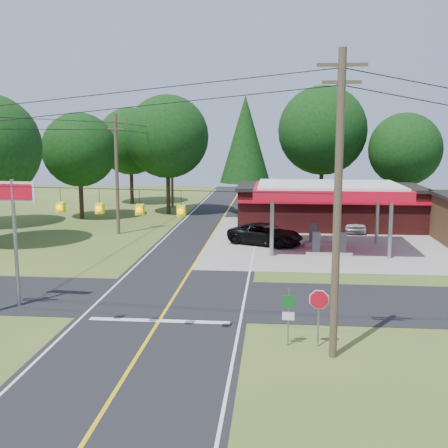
# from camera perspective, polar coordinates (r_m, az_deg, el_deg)

# --- Properties ---
(ground) EXTENTS (120.00, 120.00, 0.00)m
(ground) POSITION_cam_1_polar(r_m,az_deg,el_deg) (29.53, -5.17, -7.52)
(ground) COLOR #405B20
(ground) RESTS_ON ground
(main_highway) EXTENTS (8.00, 120.00, 0.02)m
(main_highway) POSITION_cam_1_polar(r_m,az_deg,el_deg) (29.53, -5.17, -7.50)
(main_highway) COLOR black
(main_highway) RESTS_ON ground
(cross_road) EXTENTS (70.00, 7.00, 0.02)m
(cross_road) POSITION_cam_1_polar(r_m,az_deg,el_deg) (29.53, -5.17, -7.50)
(cross_road) COLOR black
(cross_road) RESTS_ON ground
(lane_center_yellow) EXTENTS (0.15, 110.00, 0.00)m
(lane_center_yellow) POSITION_cam_1_polar(r_m,az_deg,el_deg) (29.53, -5.17, -7.47)
(lane_center_yellow) COLOR yellow
(lane_center_yellow) RESTS_ON main_highway
(gas_canopy) EXTENTS (10.60, 7.40, 4.88)m
(gas_canopy) POSITION_cam_1_polar(r_m,az_deg,el_deg) (41.18, 10.54, 3.22)
(gas_canopy) COLOR gray
(gas_canopy) RESTS_ON ground
(convenience_store) EXTENTS (16.40, 7.55, 3.80)m
(convenience_store) POSITION_cam_1_polar(r_m,az_deg,el_deg) (51.42, 10.58, 1.78)
(convenience_store) COLOR #521817
(convenience_store) RESTS_ON ground
(utility_pole_near_right) EXTENTS (1.80, 0.30, 11.50)m
(utility_pole_near_right) POSITION_cam_1_polar(r_m,az_deg,el_deg) (21.07, 11.47, 2.08)
(utility_pole_near_right) COLOR #473828
(utility_pole_near_right) RESTS_ON ground
(utility_pole_far_left) EXTENTS (1.80, 0.30, 10.00)m
(utility_pole_far_left) POSITION_cam_1_polar(r_m,az_deg,el_deg) (47.77, -10.84, 5.17)
(utility_pole_far_left) COLOR #473828
(utility_pole_far_left) RESTS_ON ground
(utility_pole_north) EXTENTS (0.30, 0.30, 9.50)m
(utility_pole_north) POSITION_cam_1_polar(r_m,az_deg,el_deg) (63.98, -5.31, 5.91)
(utility_pole_north) COLOR #473828
(utility_pole_north) RESTS_ON ground
(overhead_beacons) EXTENTS (17.04, 2.04, 1.03)m
(overhead_beacons) POSITION_cam_1_polar(r_m,az_deg,el_deg) (22.77, -10.61, 3.29)
(overhead_beacons) COLOR black
(overhead_beacons) RESTS_ON ground
(treeline_backdrop) EXTENTS (70.27, 51.59, 13.30)m
(treeline_backdrop) POSITION_cam_1_polar(r_m,az_deg,el_deg) (51.99, 0.44, 8.18)
(treeline_backdrop) COLOR #332316
(treeline_backdrop) RESTS_ON ground
(suv_car) EXTENTS (7.61, 7.61, 1.60)m
(suv_car) POSITION_cam_1_polar(r_m,az_deg,el_deg) (42.99, 4.24, -1.06)
(suv_car) COLOR black
(suv_car) RESTS_ON ground
(sedan_car) EXTENTS (4.50, 4.50, 1.49)m
(sedan_car) POSITION_cam_1_polar(r_m,az_deg,el_deg) (49.87, 13.04, 0.11)
(sedan_car) COLOR silver
(sedan_car) RESTS_ON ground
(big_stop_sign) EXTENTS (2.34, 0.30, 6.30)m
(big_stop_sign) POSITION_cam_1_polar(r_m,az_deg,el_deg) (28.96, -20.59, 0.96)
(big_stop_sign) COLOR gray
(big_stop_sign) RESTS_ON ground
(octagonal_stop_sign) EXTENTS (0.83, 0.09, 2.38)m
(octagonal_stop_sign) POSITION_cam_1_polar(r_m,az_deg,el_deg) (22.87, 9.61, -8.04)
(octagonal_stop_sign) COLOR gray
(octagonal_stop_sign) RESTS_ON ground
(route_sign_post) EXTENTS (0.49, 0.10, 2.40)m
(route_sign_post) POSITION_cam_1_polar(r_m,az_deg,el_deg) (22.90, 6.56, -8.83)
(route_sign_post) COLOR gray
(route_sign_post) RESTS_ON ground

